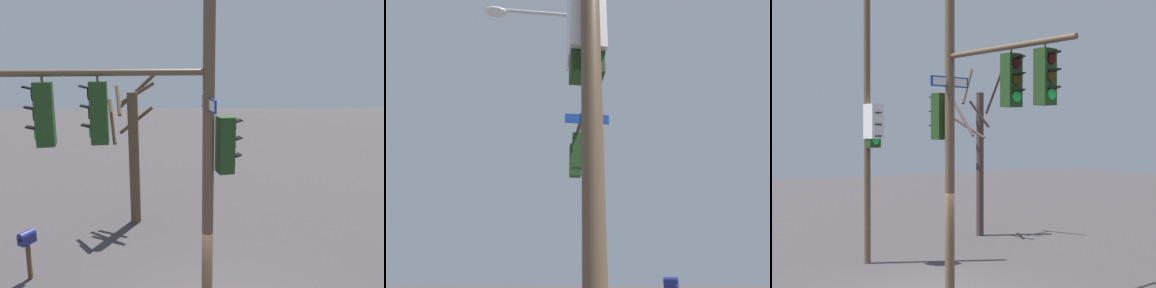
# 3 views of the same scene
# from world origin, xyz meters

# --- Properties ---
(main_signal_pole_assembly) EXTENTS (3.34, 4.30, 8.67)m
(main_signal_pole_assembly) POSITION_xyz_m (-0.37, 1.16, 4.86)
(main_signal_pole_assembly) COLOR brown
(main_signal_pole_assembly) RESTS_ON ground
(secondary_pole_assembly) EXTENTS (0.48, 0.75, 8.44)m
(secondary_pole_assembly) POSITION_xyz_m (0.05, -3.99, 4.20)
(secondary_pole_assembly) COLOR brown
(secondary_pole_assembly) RESTS_ON ground
(bare_tree_behind_pole) EXTENTS (1.82, 1.86, 6.49)m
(bare_tree_behind_pole) POSITION_xyz_m (-5.41, -6.50, 3.12)
(bare_tree_behind_pole) COLOR #453532
(bare_tree_behind_pole) RESTS_ON ground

